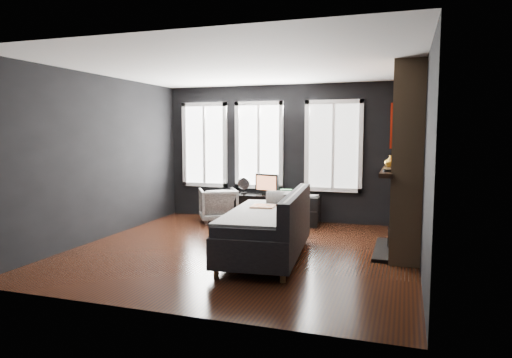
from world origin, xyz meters
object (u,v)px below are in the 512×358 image
(armchair, at_px, (218,203))
(media_console, at_px, (278,209))
(monitor, at_px, (267,183))
(mantel_vase, at_px, (390,161))
(sofa, at_px, (266,224))
(mug, at_px, (301,194))
(book, at_px, (308,189))

(armchair, distance_m, media_console, 1.20)
(media_console, height_order, monitor, monitor)
(mantel_vase, bearing_deg, sofa, -140.23)
(mug, bearing_deg, monitor, 174.37)
(sofa, height_order, armchair, sofa)
(sofa, relative_size, mantel_vase, 12.37)
(monitor, relative_size, mantel_vase, 2.84)
(mug, distance_m, book, 0.19)
(armchair, bearing_deg, sofa, 96.44)
(media_console, distance_m, mug, 0.58)
(media_console, height_order, mantel_vase, mantel_vase)
(mug, relative_size, mantel_vase, 0.61)
(sofa, relative_size, mug, 20.18)
(monitor, height_order, book, monitor)
(media_console, relative_size, mug, 14.68)
(book, bearing_deg, media_console, -171.46)
(mug, bearing_deg, mantel_vase, -31.27)
(sofa, bearing_deg, media_console, 96.14)
(mug, relative_size, book, 0.45)
(media_console, distance_m, book, 0.71)
(mug, height_order, book, book)
(monitor, xyz_separation_m, book, (0.80, 0.08, -0.11))
(armchair, relative_size, mantel_vase, 4.04)
(mug, distance_m, mantel_vase, 2.04)
(media_console, relative_size, mantel_vase, 9.00)
(mug, bearing_deg, book, 53.09)
(sofa, xyz_separation_m, book, (0.09, 2.48, 0.20))
(media_console, relative_size, book, 6.67)
(armchair, xyz_separation_m, book, (1.76, 0.24, 0.31))
(media_console, xyz_separation_m, mug, (0.47, -0.06, 0.33))
(mug, bearing_deg, armchair, -176.83)
(monitor, relative_size, mug, 4.63)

